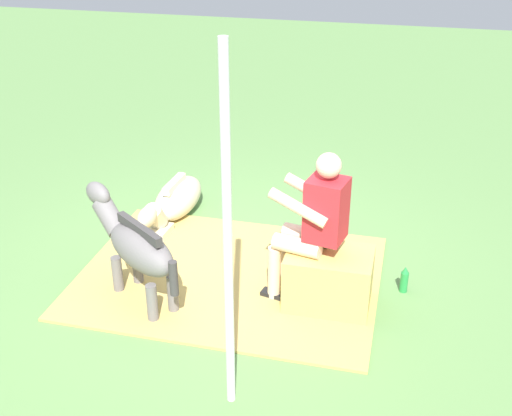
{
  "coord_description": "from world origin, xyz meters",
  "views": [
    {
      "loc": [
        -1.49,
        4.83,
        3.23
      ],
      "look_at": [
        -0.23,
        -0.29,
        0.55
      ],
      "focal_mm": 45.28,
      "sensor_mm": 36.0,
      "label": 1
    }
  ],
  "objects_px": {
    "person_seated": "(312,221)",
    "pony_standing": "(136,245)",
    "hay_bale": "(328,280)",
    "pony_lying": "(175,201)",
    "soda_bottle": "(404,280)",
    "tent_pole_left": "(228,244)"
  },
  "relations": [
    {
      "from": "pony_lying",
      "to": "tent_pole_left",
      "type": "bearing_deg",
      "value": 118.12
    },
    {
      "from": "pony_standing",
      "to": "soda_bottle",
      "type": "height_order",
      "value": "pony_standing"
    },
    {
      "from": "hay_bale",
      "to": "person_seated",
      "type": "bearing_deg",
      "value": -8.4
    },
    {
      "from": "person_seated",
      "to": "pony_standing",
      "type": "bearing_deg",
      "value": 11.73
    },
    {
      "from": "hay_bale",
      "to": "pony_lying",
      "type": "bearing_deg",
      "value": -33.7
    },
    {
      "from": "soda_bottle",
      "to": "hay_bale",
      "type": "bearing_deg",
      "value": 30.28
    },
    {
      "from": "tent_pole_left",
      "to": "hay_bale",
      "type": "bearing_deg",
      "value": -110.89
    },
    {
      "from": "pony_standing",
      "to": "soda_bottle",
      "type": "xyz_separation_m",
      "value": [
        -2.21,
        -0.63,
        -0.4
      ]
    },
    {
      "from": "pony_lying",
      "to": "tent_pole_left",
      "type": "relative_size",
      "value": 0.54
    },
    {
      "from": "tent_pole_left",
      "to": "soda_bottle",
      "type": "bearing_deg",
      "value": -124.07
    },
    {
      "from": "tent_pole_left",
      "to": "person_seated",
      "type": "bearing_deg",
      "value": -103.95
    },
    {
      "from": "pony_standing",
      "to": "soda_bottle",
      "type": "distance_m",
      "value": 2.34
    },
    {
      "from": "hay_bale",
      "to": "pony_standing",
      "type": "height_order",
      "value": "pony_standing"
    },
    {
      "from": "hay_bale",
      "to": "tent_pole_left",
      "type": "distance_m",
      "value": 1.69
    },
    {
      "from": "pony_standing",
      "to": "hay_bale",
      "type": "bearing_deg",
      "value": -170.3
    },
    {
      "from": "pony_standing",
      "to": "soda_bottle",
      "type": "bearing_deg",
      "value": -164.0
    },
    {
      "from": "person_seated",
      "to": "pony_standing",
      "type": "relative_size",
      "value": 1.19
    },
    {
      "from": "person_seated",
      "to": "tent_pole_left",
      "type": "bearing_deg",
      "value": 76.05
    },
    {
      "from": "person_seated",
      "to": "pony_standing",
      "type": "xyz_separation_m",
      "value": [
        1.43,
        0.3,
        -0.25
      ]
    },
    {
      "from": "hay_bale",
      "to": "person_seated",
      "type": "relative_size",
      "value": 0.51
    },
    {
      "from": "soda_bottle",
      "to": "tent_pole_left",
      "type": "distance_m",
      "value": 2.28
    },
    {
      "from": "person_seated",
      "to": "pony_standing",
      "type": "distance_m",
      "value": 1.48
    }
  ]
}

